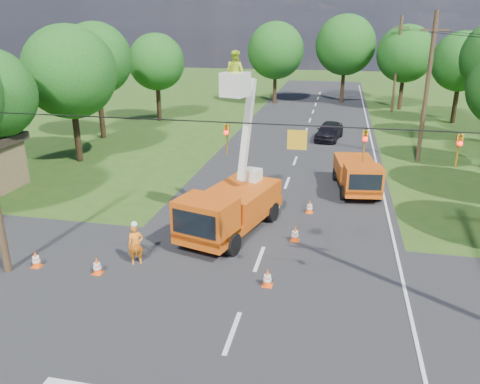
% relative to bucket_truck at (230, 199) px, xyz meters
% --- Properties ---
extents(ground, '(140.00, 140.00, 0.00)m').
position_rel_bucket_truck_xyz_m(ground, '(1.74, 12.74, -1.72)').
color(ground, '#285018').
rests_on(ground, ground).
extents(road_main, '(12.00, 100.00, 0.06)m').
position_rel_bucket_truck_xyz_m(road_main, '(1.74, 12.74, -1.72)').
color(road_main, black).
rests_on(road_main, ground).
extents(road_cross, '(56.00, 10.00, 0.07)m').
position_rel_bucket_truck_xyz_m(road_cross, '(1.74, -5.26, -1.72)').
color(road_cross, black).
rests_on(road_cross, ground).
extents(edge_line, '(0.12, 90.00, 0.02)m').
position_rel_bucket_truck_xyz_m(edge_line, '(7.34, 12.74, -1.72)').
color(edge_line, silver).
rests_on(edge_line, ground).
extents(bucket_truck, '(3.98, 6.78, 8.16)m').
position_rel_bucket_truck_xyz_m(bucket_truck, '(0.00, 0.00, 0.00)').
color(bucket_truck, '#CC480E').
rests_on(bucket_truck, ground).
extents(second_truck, '(2.74, 5.60, 2.01)m').
position_rel_bucket_truck_xyz_m(second_truck, '(5.81, 7.16, -0.67)').
color(second_truck, '#CC480E').
rests_on(second_truck, ground).
extents(ground_worker, '(0.75, 0.66, 1.72)m').
position_rel_bucket_truck_xyz_m(ground_worker, '(-3.05, -3.62, -0.86)').
color(ground_worker, '#FF5F15').
rests_on(ground_worker, ground).
extents(distant_car, '(2.56, 4.72, 1.52)m').
position_rel_bucket_truck_xyz_m(distant_car, '(3.86, 19.88, -0.96)').
color(distant_car, black).
rests_on(distant_car, ground).
extents(traffic_cone_2, '(0.38, 0.38, 0.71)m').
position_rel_bucket_truck_xyz_m(traffic_cone_2, '(3.00, -0.20, -1.36)').
color(traffic_cone_2, '#FF510D').
rests_on(traffic_cone_2, ground).
extents(traffic_cone_3, '(0.38, 0.38, 0.71)m').
position_rel_bucket_truck_xyz_m(traffic_cone_3, '(3.41, 3.26, -1.36)').
color(traffic_cone_3, '#FF510D').
rests_on(traffic_cone_3, ground).
extents(traffic_cone_4, '(0.38, 0.38, 0.71)m').
position_rel_bucket_truck_xyz_m(traffic_cone_4, '(-4.20, -4.73, -1.36)').
color(traffic_cone_4, '#FF510D').
rests_on(traffic_cone_4, ground).
extents(traffic_cone_5, '(0.38, 0.38, 0.71)m').
position_rel_bucket_truck_xyz_m(traffic_cone_5, '(-6.85, -4.73, -1.36)').
color(traffic_cone_5, '#FF510D').
rests_on(traffic_cone_5, ground).
extents(traffic_cone_7, '(0.38, 0.38, 0.71)m').
position_rel_bucket_truck_xyz_m(traffic_cone_7, '(4.98, 10.22, -1.36)').
color(traffic_cone_7, '#FF510D').
rests_on(traffic_cone_7, ground).
extents(traffic_cone_8, '(0.38, 0.38, 0.71)m').
position_rel_bucket_truck_xyz_m(traffic_cone_8, '(2.39, -4.25, -1.36)').
color(traffic_cone_8, '#FF510D').
rests_on(traffic_cone_8, ground).
extents(pole_right_mid, '(1.80, 0.30, 10.00)m').
position_rel_bucket_truck_xyz_m(pole_right_mid, '(10.24, 14.74, 3.38)').
color(pole_right_mid, '#4C3823').
rests_on(pole_right_mid, ground).
extents(pole_right_far, '(1.80, 0.30, 10.00)m').
position_rel_bucket_truck_xyz_m(pole_right_far, '(10.24, 34.74, 3.38)').
color(pole_right_far, '#4C3823').
rests_on(pole_right_far, ground).
extents(signal_span, '(18.00, 0.29, 1.07)m').
position_rel_bucket_truck_xyz_m(signal_span, '(3.97, -5.27, 4.16)').
color(signal_span, black).
rests_on(signal_span, ground).
extents(tree_left_d, '(6.20, 6.20, 9.24)m').
position_rel_bucket_truck_xyz_m(tree_left_d, '(-13.26, 9.74, 4.40)').
color(tree_left_d, '#382616').
rests_on(tree_left_d, ground).
extents(tree_left_e, '(5.80, 5.80, 9.41)m').
position_rel_bucket_truck_xyz_m(tree_left_e, '(-15.06, 16.74, 4.77)').
color(tree_left_e, '#382616').
rests_on(tree_left_e, ground).
extents(tree_left_f, '(5.40, 5.40, 8.40)m').
position_rel_bucket_truck_xyz_m(tree_left_f, '(-13.06, 24.74, 3.96)').
color(tree_left_f, '#382616').
rests_on(tree_left_f, ground).
extents(tree_right_e, '(5.60, 5.60, 8.63)m').
position_rel_bucket_truck_xyz_m(tree_right_e, '(15.54, 29.74, 4.09)').
color(tree_right_e, '#382616').
rests_on(tree_right_e, ground).
extents(tree_far_a, '(6.60, 6.60, 9.50)m').
position_rel_bucket_truck_xyz_m(tree_far_a, '(-3.26, 37.74, 4.47)').
color(tree_far_a, '#382616').
rests_on(tree_far_a, ground).
extents(tree_far_b, '(7.00, 7.00, 10.32)m').
position_rel_bucket_truck_xyz_m(tree_far_b, '(4.74, 39.74, 5.09)').
color(tree_far_b, '#382616').
rests_on(tree_far_b, ground).
extents(tree_far_c, '(6.20, 6.20, 9.18)m').
position_rel_bucket_truck_xyz_m(tree_far_c, '(11.24, 36.74, 4.34)').
color(tree_far_c, '#382616').
rests_on(tree_far_c, ground).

